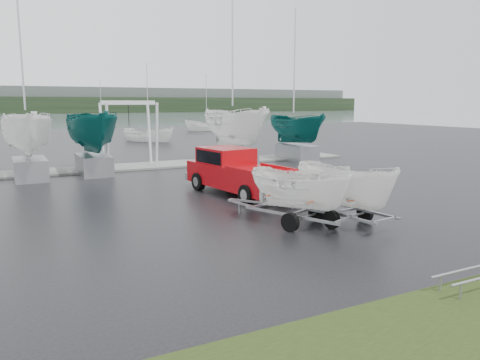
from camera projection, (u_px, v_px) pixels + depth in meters
ground_plane at (223, 209)px, 17.82m from camera, size 120.00×120.00×0.00m
lake at (34, 120)px, 105.48m from camera, size 300.00×300.00×0.00m
dock at (135, 167)px, 29.20m from camera, size 30.00×3.00×0.12m
treeline at (20, 105)px, 166.35m from camera, size 300.00×8.00×6.00m
far_hill at (18, 100)px, 173.04m from camera, size 300.00×6.00×10.00m
pickup_truck at (235, 170)px, 20.74m from camera, size 2.82×6.20×1.99m
trailer_hitched at (347, 148)px, 15.24m from camera, size 1.84×3.72×4.66m
trailer_parked at (300, 155)px, 15.04m from camera, size 2.45×3.78×4.29m
boat_hoist at (129, 125)px, 28.66m from camera, size 3.30×2.18×4.12m
keelboat_0 at (25, 105)px, 24.08m from camera, size 2.44×3.20×10.61m
keelboat_1 at (91, 105)px, 25.75m from camera, size 2.43×3.20×7.56m
keelboat_2 at (236, 100)px, 29.54m from camera, size 2.62×3.20×10.79m
keelboat_3 at (298, 112)px, 32.15m from camera, size 2.15×3.20×10.31m
moored_boat_2 at (149, 141)px, 48.69m from camera, size 3.32×3.34×11.12m
moored_boat_3 at (207, 131)px, 66.92m from camera, size 3.05×3.01×11.13m
moored_boat_5 at (102, 125)px, 83.66m from camera, size 2.98×3.01×11.02m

